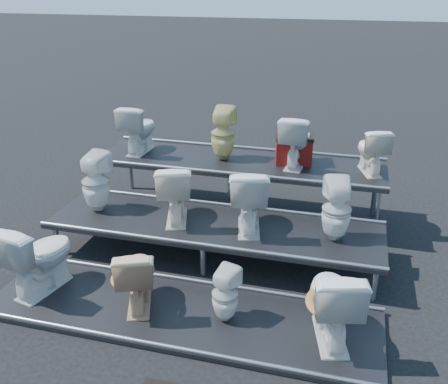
% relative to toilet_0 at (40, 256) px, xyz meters
% --- Properties ---
extents(ground, '(80.00, 80.00, 0.00)m').
position_rel_toilet_0_xyz_m(ground, '(1.64, 1.30, -0.48)').
color(ground, black).
rests_on(ground, ground).
extents(tier_front, '(4.20, 1.20, 0.06)m').
position_rel_toilet_0_xyz_m(tier_front, '(1.64, 0.00, -0.45)').
color(tier_front, black).
rests_on(tier_front, ground).
extents(tier_mid, '(4.20, 1.20, 0.46)m').
position_rel_toilet_0_xyz_m(tier_mid, '(1.64, 1.30, -0.25)').
color(tier_mid, black).
rests_on(tier_mid, ground).
extents(tier_back, '(4.20, 1.20, 0.86)m').
position_rel_toilet_0_xyz_m(tier_back, '(1.64, 2.60, -0.05)').
color(tier_back, black).
rests_on(tier_back, ground).
extents(toilet_0, '(0.63, 0.91, 0.85)m').
position_rel_toilet_0_xyz_m(toilet_0, '(0.00, 0.00, 0.00)').
color(toilet_0, silver).
rests_on(toilet_0, tier_front).
extents(toilet_1, '(0.64, 0.82, 0.74)m').
position_rel_toilet_0_xyz_m(toilet_1, '(1.16, 0.00, -0.06)').
color(toilet_1, tan).
rests_on(toilet_1, tier_front).
extents(toilet_2, '(0.34, 0.34, 0.60)m').
position_rel_toilet_0_xyz_m(toilet_2, '(2.13, 0.00, -0.12)').
color(toilet_2, silver).
rests_on(toilet_2, tier_front).
extents(toilet_3, '(0.66, 0.92, 0.85)m').
position_rel_toilet_0_xyz_m(toilet_3, '(3.19, 0.00, 0.00)').
color(toilet_3, silver).
rests_on(toilet_3, tier_front).
extents(toilet_4, '(0.42, 0.42, 0.80)m').
position_rel_toilet_0_xyz_m(toilet_4, '(0.03, 1.30, 0.38)').
color(toilet_4, silver).
rests_on(toilet_4, tier_mid).
extents(toilet_5, '(0.64, 0.85, 0.78)m').
position_rel_toilet_0_xyz_m(toilet_5, '(1.13, 1.30, 0.36)').
color(toilet_5, white).
rests_on(toilet_5, tier_mid).
extents(toilet_6, '(0.62, 0.88, 0.82)m').
position_rel_toilet_0_xyz_m(toilet_6, '(2.08, 1.30, 0.39)').
color(toilet_6, silver).
rests_on(toilet_6, tier_mid).
extents(toilet_7, '(0.41, 0.41, 0.76)m').
position_rel_toilet_0_xyz_m(toilet_7, '(3.13, 1.30, 0.36)').
color(toilet_7, silver).
rests_on(toilet_7, tier_mid).
extents(toilet_8, '(0.43, 0.73, 0.73)m').
position_rel_toilet_0_xyz_m(toilet_8, '(0.09, 2.60, 0.74)').
color(toilet_8, silver).
rests_on(toilet_8, tier_back).
extents(toilet_9, '(0.35, 0.36, 0.78)m').
position_rel_toilet_0_xyz_m(toilet_9, '(1.40, 2.60, 0.76)').
color(toilet_9, '#CFC57B').
rests_on(toilet_9, tier_back).
extents(toilet_10, '(0.45, 0.75, 0.74)m').
position_rel_toilet_0_xyz_m(toilet_10, '(2.46, 2.60, 0.75)').
color(toilet_10, silver).
rests_on(toilet_10, tier_back).
extents(toilet_11, '(0.53, 0.70, 0.64)m').
position_rel_toilet_0_xyz_m(toilet_11, '(3.48, 2.60, 0.70)').
color(toilet_11, white).
rests_on(toilet_11, tier_back).
extents(red_crate, '(0.57, 0.49, 0.36)m').
position_rel_toilet_0_xyz_m(red_crate, '(2.42, 2.74, 0.56)').
color(red_crate, maroon).
rests_on(red_crate, tier_back).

